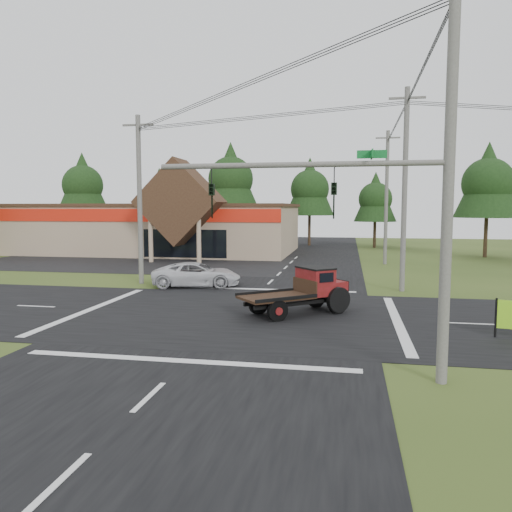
# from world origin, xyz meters

# --- Properties ---
(ground) EXTENTS (120.00, 120.00, 0.00)m
(ground) POSITION_xyz_m (0.00, 0.00, 0.00)
(ground) COLOR #354819
(ground) RESTS_ON ground
(road_ns) EXTENTS (12.00, 120.00, 0.02)m
(road_ns) POSITION_xyz_m (0.00, 0.00, 0.01)
(road_ns) COLOR black
(road_ns) RESTS_ON ground
(road_ew) EXTENTS (120.00, 12.00, 0.02)m
(road_ew) POSITION_xyz_m (0.00, 0.00, 0.01)
(road_ew) COLOR black
(road_ew) RESTS_ON ground
(parking_apron) EXTENTS (28.00, 14.00, 0.02)m
(parking_apron) POSITION_xyz_m (-14.00, 19.00, 0.01)
(parking_apron) COLOR black
(parking_apron) RESTS_ON ground
(cvs_building) EXTENTS (30.40, 18.20, 9.19)m
(cvs_building) POSITION_xyz_m (-15.70, 29.57, 2.78)
(cvs_building) COLOR tan
(cvs_building) RESTS_ON ground
(traffic_signal_mast) EXTENTS (8.12, 0.24, 7.00)m
(traffic_signal_mast) POSITION_xyz_m (5.82, -7.50, 4.43)
(traffic_signal_mast) COLOR #595651
(traffic_signal_mast) RESTS_ON ground
(utility_pole_nr) EXTENTS (2.00, 0.30, 11.00)m
(utility_pole_nr) POSITION_xyz_m (7.50, -7.50, 5.64)
(utility_pole_nr) COLOR #595651
(utility_pole_nr) RESTS_ON ground
(utility_pole_nw) EXTENTS (2.00, 0.30, 10.50)m
(utility_pole_nw) POSITION_xyz_m (-8.00, 8.00, 5.39)
(utility_pole_nw) COLOR #595651
(utility_pole_nw) RESTS_ON ground
(utility_pole_ne) EXTENTS (2.00, 0.30, 11.50)m
(utility_pole_ne) POSITION_xyz_m (8.00, 8.00, 5.89)
(utility_pole_ne) COLOR #595651
(utility_pole_ne) RESTS_ON ground
(utility_pole_n) EXTENTS (2.00, 0.30, 11.20)m
(utility_pole_n) POSITION_xyz_m (8.00, 22.00, 5.74)
(utility_pole_n) COLOR #595651
(utility_pole_n) RESTS_ON ground
(tree_row_a) EXTENTS (6.72, 6.72, 12.12)m
(tree_row_a) POSITION_xyz_m (-30.00, 40.00, 8.05)
(tree_row_a) COLOR #332316
(tree_row_a) RESTS_ON ground
(tree_row_b) EXTENTS (5.60, 5.60, 10.10)m
(tree_row_b) POSITION_xyz_m (-20.00, 42.00, 6.70)
(tree_row_b) COLOR #332316
(tree_row_b) RESTS_ON ground
(tree_row_c) EXTENTS (7.28, 7.28, 13.13)m
(tree_row_c) POSITION_xyz_m (-10.00, 41.00, 8.72)
(tree_row_c) COLOR #332316
(tree_row_c) RESTS_ON ground
(tree_row_d) EXTENTS (6.16, 6.16, 11.11)m
(tree_row_d) POSITION_xyz_m (0.00, 42.00, 7.38)
(tree_row_d) COLOR #332316
(tree_row_d) RESTS_ON ground
(tree_row_e) EXTENTS (5.04, 5.04, 9.09)m
(tree_row_e) POSITION_xyz_m (8.00, 40.00, 6.03)
(tree_row_e) COLOR #332316
(tree_row_e) RESTS_ON ground
(tree_side_ne) EXTENTS (6.16, 6.16, 11.11)m
(tree_side_ne) POSITION_xyz_m (18.00, 30.00, 7.38)
(tree_side_ne) COLOR #332316
(tree_side_ne) RESTS_ON ground
(antique_flatbed_truck) EXTENTS (5.21, 4.74, 2.14)m
(antique_flatbed_truck) POSITION_xyz_m (2.66, 0.58, 1.07)
(antique_flatbed_truck) COLOR #53100B
(antique_flatbed_truck) RESTS_ON ground
(white_pickup) EXTENTS (5.71, 3.44, 1.48)m
(white_pickup) POSITION_xyz_m (-4.17, 7.47, 0.74)
(white_pickup) COLOR silver
(white_pickup) RESTS_ON ground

